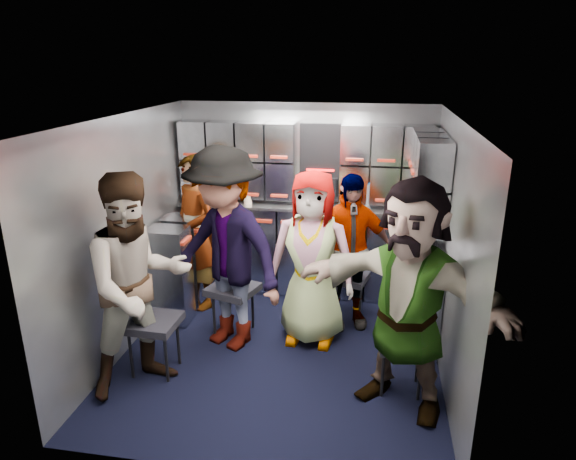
% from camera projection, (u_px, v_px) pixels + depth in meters
% --- Properties ---
extents(floor, '(3.00, 3.00, 0.00)m').
position_uv_depth(floor, '(281.00, 350.00, 4.72)').
color(floor, black).
rests_on(floor, ground).
extents(wall_back, '(2.80, 0.04, 2.10)m').
position_uv_depth(wall_back, '(305.00, 198.00, 5.79)').
color(wall_back, gray).
rests_on(wall_back, ground).
extents(wall_left, '(0.04, 3.00, 2.10)m').
position_uv_depth(wall_left, '(128.00, 234.00, 4.61)').
color(wall_left, gray).
rests_on(wall_left, ground).
extents(wall_right, '(0.04, 3.00, 2.10)m').
position_uv_depth(wall_right, '(450.00, 253.00, 4.16)').
color(wall_right, gray).
rests_on(wall_right, ground).
extents(ceiling, '(2.80, 3.00, 0.02)m').
position_uv_depth(ceiling, '(280.00, 118.00, 4.05)').
color(ceiling, silver).
rests_on(ceiling, wall_back).
extents(cart_bank_back, '(2.68, 0.38, 0.99)m').
position_uv_depth(cart_bank_back, '(302.00, 250.00, 5.77)').
color(cart_bank_back, '#9CA1AC').
rests_on(cart_bank_back, ground).
extents(cart_bank_left, '(0.38, 0.76, 0.99)m').
position_uv_depth(cart_bank_left, '(177.00, 268.00, 5.28)').
color(cart_bank_left, '#9CA1AC').
rests_on(cart_bank_left, ground).
extents(counter, '(2.68, 0.42, 0.03)m').
position_uv_depth(counter, '(302.00, 206.00, 5.60)').
color(counter, '#ACAFB4').
rests_on(counter, cart_bank_back).
extents(locker_bank_back, '(2.68, 0.28, 0.82)m').
position_uv_depth(locker_bank_back, '(303.00, 162.00, 5.50)').
color(locker_bank_back, '#9CA1AC').
rests_on(locker_bank_back, wall_back).
extents(locker_bank_right, '(0.28, 1.00, 0.82)m').
position_uv_depth(locker_bank_right, '(428.00, 180.00, 4.70)').
color(locker_bank_right, '#9CA1AC').
rests_on(locker_bank_right, wall_right).
extents(right_cabinet, '(0.28, 1.20, 1.00)m').
position_uv_depth(right_cabinet, '(420.00, 283.00, 4.92)').
color(right_cabinet, '#9CA1AC').
rests_on(right_cabinet, ground).
extents(coffee_niche, '(0.46, 0.16, 0.84)m').
position_uv_depth(coffee_niche, '(321.00, 163.00, 5.54)').
color(coffee_niche, black).
rests_on(coffee_niche, wall_back).
extents(red_latch_strip, '(2.60, 0.02, 0.03)m').
position_uv_depth(red_latch_strip, '(299.00, 223.00, 5.46)').
color(red_latch_strip, '#9D2313').
rests_on(red_latch_strip, cart_bank_back).
extents(jump_seat_near_left, '(0.43, 0.41, 0.50)m').
position_uv_depth(jump_seat_near_left, '(153.00, 325.00, 4.27)').
color(jump_seat_near_left, black).
rests_on(jump_seat_near_left, ground).
extents(jump_seat_mid_left, '(0.52, 0.51, 0.50)m').
position_uv_depth(jump_seat_mid_left, '(233.00, 292.00, 4.88)').
color(jump_seat_mid_left, black).
rests_on(jump_seat_mid_left, ground).
extents(jump_seat_center, '(0.45, 0.44, 0.42)m').
position_uv_depth(jump_seat_center, '(313.00, 295.00, 4.97)').
color(jump_seat_center, black).
rests_on(jump_seat_center, ground).
extents(jump_seat_mid_right, '(0.46, 0.44, 0.46)m').
position_uv_depth(jump_seat_mid_right, '(347.00, 279.00, 5.24)').
color(jump_seat_mid_right, black).
rests_on(jump_seat_mid_right, ground).
extents(jump_seat_near_right, '(0.42, 0.40, 0.46)m').
position_uv_depth(jump_seat_near_right, '(402.00, 345.00, 4.05)').
color(jump_seat_near_right, black).
rests_on(jump_seat_near_right, ground).
extents(attendant_standing, '(0.71, 0.68, 1.64)m').
position_uv_depth(attendant_standing, '(195.00, 233.00, 5.35)').
color(attendant_standing, black).
rests_on(attendant_standing, ground).
extents(attendant_arc_a, '(1.09, 1.09, 1.78)m').
position_uv_depth(attendant_arc_a, '(138.00, 285.00, 3.96)').
color(attendant_arc_a, black).
rests_on(attendant_arc_a, ground).
extents(attendant_arc_b, '(1.38, 1.15, 1.86)m').
position_uv_depth(attendant_arc_b, '(226.00, 250.00, 4.55)').
color(attendant_arc_b, black).
rests_on(attendant_arc_b, ground).
extents(attendant_arc_c, '(0.83, 0.57, 1.64)m').
position_uv_depth(attendant_arc_c, '(312.00, 259.00, 4.66)').
color(attendant_arc_c, black).
rests_on(attendant_arc_c, ground).
extents(attendant_arc_d, '(0.98, 0.64, 1.55)m').
position_uv_depth(attendant_arc_d, '(348.00, 252.00, 4.95)').
color(attendant_arc_d, black).
rests_on(attendant_arc_d, ground).
extents(attendant_arc_e, '(1.73, 1.23, 1.80)m').
position_uv_depth(attendant_arc_e, '(408.00, 298.00, 3.72)').
color(attendant_arc_e, black).
rests_on(attendant_arc_e, ground).
extents(bottle_left, '(0.06, 0.06, 0.22)m').
position_uv_depth(bottle_left, '(208.00, 192.00, 5.68)').
color(bottle_left, white).
rests_on(bottle_left, counter).
extents(bottle_mid, '(0.07, 0.07, 0.26)m').
position_uv_depth(bottle_mid, '(325.00, 195.00, 5.47)').
color(bottle_mid, white).
rests_on(bottle_mid, counter).
extents(bottle_right, '(0.07, 0.07, 0.27)m').
position_uv_depth(bottle_right, '(368.00, 197.00, 5.39)').
color(bottle_right, white).
rests_on(bottle_right, counter).
extents(cup_left, '(0.09, 0.09, 0.10)m').
position_uv_depth(cup_left, '(248.00, 199.00, 5.62)').
color(cup_left, tan).
rests_on(cup_left, counter).
extents(cup_right, '(0.08, 0.08, 0.11)m').
position_uv_depth(cup_right, '(398.00, 206.00, 5.36)').
color(cup_right, tan).
rests_on(cup_right, counter).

